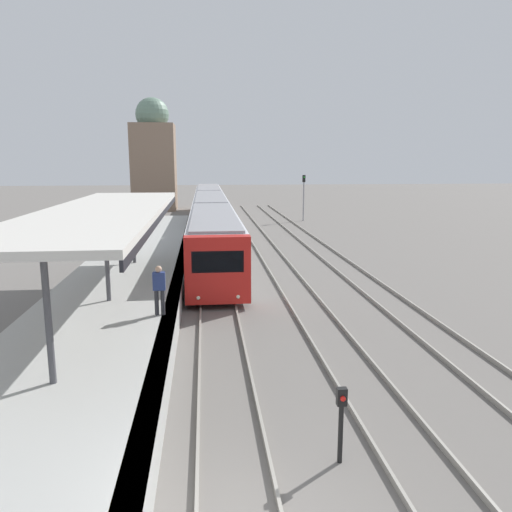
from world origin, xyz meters
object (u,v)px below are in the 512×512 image
(person_on_platform, at_px, (159,287))
(signal_mast_far, at_px, (304,192))
(train_near, at_px, (210,213))
(signal_post_near, at_px, (341,416))

(person_on_platform, height_order, signal_mast_far, signal_mast_far)
(train_near, height_order, signal_mast_far, signal_mast_far)
(person_on_platform, xyz_separation_m, train_near, (2.02, 25.37, -0.15))
(train_near, bearing_deg, person_on_platform, -94.54)
(person_on_platform, relative_size, signal_post_near, 1.04)
(person_on_platform, distance_m, signal_mast_far, 35.26)
(person_on_platform, bearing_deg, train_near, 85.46)
(signal_post_near, bearing_deg, person_on_platform, 119.70)
(signal_mast_far, bearing_deg, signal_post_near, -100.20)
(signal_post_near, xyz_separation_m, signal_mast_far, (7.31, 40.61, 1.91))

